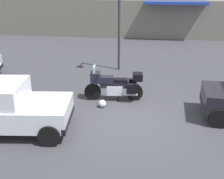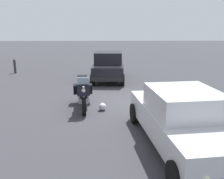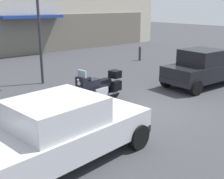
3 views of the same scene
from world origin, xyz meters
name	(u,v)px [view 1 (image 1 of 3)]	position (x,y,z in m)	size (l,w,h in m)	color
ground_plane	(129,119)	(0.00, 0.00, 0.00)	(80.00, 80.00, 0.00)	#38383D
motorcycle	(115,85)	(-0.69, 1.56, 0.62)	(2.26, 0.85, 1.36)	black
helmet	(102,104)	(-1.06, 0.82, 0.14)	(0.28, 0.28, 0.28)	silver
streetlamp_curbside	(119,20)	(-0.97, 5.31, 2.54)	(0.28, 0.94, 4.10)	#2D2D33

